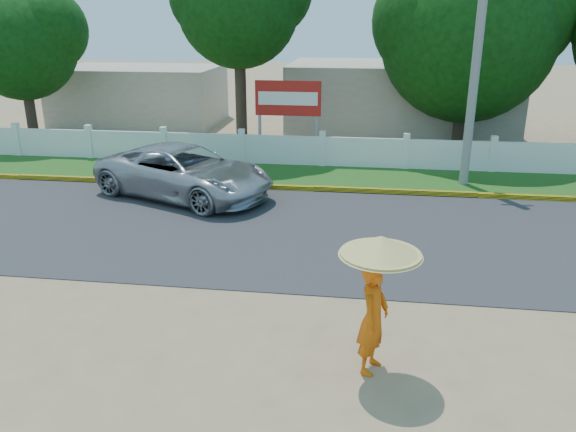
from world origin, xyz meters
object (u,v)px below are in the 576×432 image
object	(u,v)px
utility_pole	(475,77)
billboard	(288,103)
vehicle	(184,172)
monk_with_parasol	(377,285)

from	to	relation	value
utility_pole	billboard	world-z (taller)	utility_pole
utility_pole	vehicle	size ratio (longest dim) A/B	1.23
monk_with_parasol	billboard	world-z (taller)	billboard
billboard	monk_with_parasol	bearing A→B (deg)	-76.75
utility_pole	monk_with_parasol	size ratio (longest dim) A/B	3.07
monk_with_parasol	billboard	size ratio (longest dim) A/B	0.76
utility_pole	monk_with_parasol	world-z (taller)	utility_pole
utility_pole	vehicle	distance (m)	9.39
vehicle	billboard	distance (m)	6.04
utility_pole	billboard	xyz separation A→B (m)	(-6.21, 2.82, -1.31)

